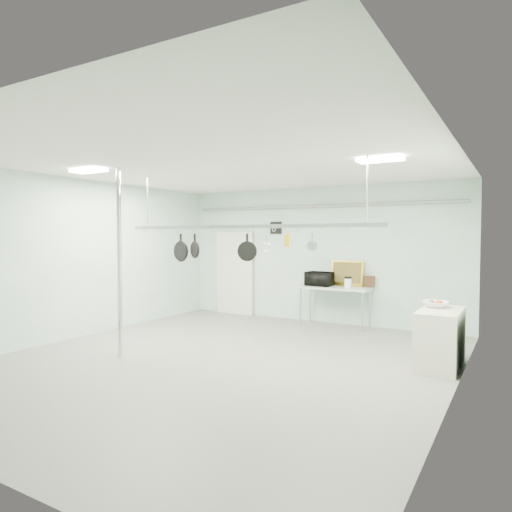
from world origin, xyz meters
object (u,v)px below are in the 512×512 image
Objects in this scene: coffee_canister at (348,283)px; fruit_bowl at (435,304)px; prep_table at (335,290)px; side_cabinet at (440,338)px; skillet_mid at (195,245)px; pot_rack at (242,225)px; chrome_pole at (119,262)px; skillet_left at (181,248)px; skillet_right at (247,247)px; microwave at (319,279)px.

fruit_bowl is at bearing -41.68° from coffee_canister.
prep_table reaches higher than side_cabinet.
fruit_bowl is 0.99× the size of skillet_mid.
pot_rack is 1.04m from skillet_mid.
fruit_bowl is (2.44, -1.99, 0.12)m from prep_table.
pot_rack reaches higher than side_cabinet.
chrome_pole reaches higher than skillet_left.
chrome_pole reaches higher than skillet_right.
pot_rack is (1.90, 0.90, 0.63)m from chrome_pole.
skillet_left is at bearing -117.29° from prep_table.
skillet_right is at bearing 24.23° from chrome_pole.
side_cabinet is 4.33m from skillet_mid.
coffee_canister is 0.42× the size of skillet_left.
pot_rack reaches higher than skillet_left.
pot_rack is 0.38m from skillet_right.
prep_table is 3.21× the size of skillet_left.
coffee_canister is (0.71, -0.11, -0.06)m from microwave.
skillet_mid is at bearing -161.10° from fruit_bowl.
side_cabinet is at bearing 2.91° from skillet_right.
chrome_pole is at bearing -154.65° from pot_rack.
microwave is at bearing 98.83° from skillet_mid.
chrome_pole is at bearing -109.40° from skillet_mid.
side_cabinet is (2.55, -2.20, -0.38)m from prep_table.
coffee_canister is 3.35m from skillet_right.
pot_rack is at bearing 10.95° from skillet_left.
pot_rack is 8.26× the size of microwave.
skillet_mid reaches higher than coffee_canister.
microwave is at bearing 72.97° from skillet_right.
prep_table is at bearing -171.94° from microwave.
skillet_right is at bearing 10.95° from skillet_left.
chrome_pole is 5.27m from fruit_bowl.
skillet_right is at bearing -101.56° from coffee_canister.
side_cabinet is 3.62m from pot_rack.
pot_rack is 22.72× the size of coffee_canister.
microwave is at bearing -176.61° from prep_table.
microwave is 1.33× the size of skillet_right.
microwave is at bearing 171.39° from coffee_canister.
skillet_right is at bearing 0.00° from pot_rack.
skillet_mid is at bearing 44.52° from chrome_pole.
side_cabinet is 0.55m from fruit_bowl.
prep_table is 3.61m from pot_rack.
pot_rack is (-2.95, -1.10, 1.78)m from side_cabinet.
coffee_canister reaches higher than side_cabinet.
chrome_pole reaches higher than pot_rack.
pot_rack is 9.64× the size of skillet_left.
coffee_canister is at bearing 68.05° from skillet_left.
microwave is 3.38m from skillet_right.
skillet_left is at bearing -162.46° from fruit_bowl.
coffee_canister is at bearing 76.72° from pot_rack.
pot_rack reaches higher than fruit_bowl.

